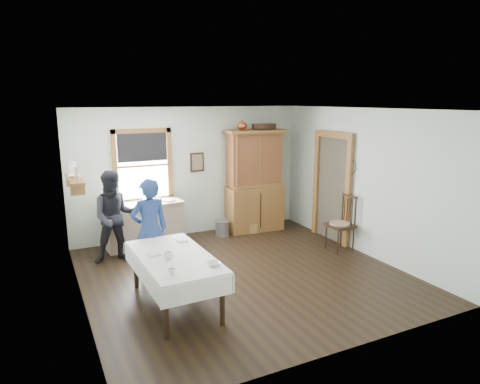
# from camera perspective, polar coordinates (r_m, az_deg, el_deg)

# --- Properties ---
(room) EXTENTS (5.01, 5.01, 2.70)m
(room) POSITION_cam_1_polar(r_m,az_deg,el_deg) (6.83, 0.37, -0.41)
(room) COLOR black
(room) RESTS_ON ground
(window) EXTENTS (1.18, 0.07, 1.48)m
(window) POSITION_cam_1_polar(r_m,az_deg,el_deg) (8.74, -12.84, 3.98)
(window) COLOR white
(window) RESTS_ON room
(doorway) EXTENTS (0.09, 1.14, 2.22)m
(doorway) POSITION_cam_1_polar(r_m,az_deg,el_deg) (8.88, 12.20, 1.03)
(doorway) COLOR #463F32
(doorway) RESTS_ON room
(wall_shelf) EXTENTS (0.24, 1.00, 0.44)m
(wall_shelf) POSITION_cam_1_polar(r_m,az_deg,el_deg) (7.64, -21.21, 1.80)
(wall_shelf) COLOR olive
(wall_shelf) RESTS_ON room
(framed_picture) EXTENTS (0.30, 0.04, 0.40)m
(framed_picture) POSITION_cam_1_polar(r_m,az_deg,el_deg) (9.08, -5.73, 3.98)
(framed_picture) COLOR black
(framed_picture) RESTS_ON room
(rug_beater) EXTENTS (0.01, 0.27, 0.27)m
(rug_beater) POSITION_cam_1_polar(r_m,az_deg,el_deg) (8.36, 14.66, 4.11)
(rug_beater) COLOR black
(rug_beater) RESTS_ON room
(work_counter) EXTENTS (1.56, 0.68, 0.87)m
(work_counter) POSITION_cam_1_polar(r_m,az_deg,el_deg) (8.65, -12.66, -4.23)
(work_counter) COLOR tan
(work_counter) RESTS_ON room
(china_hutch) EXTENTS (1.34, 0.70, 2.22)m
(china_hutch) POSITION_cam_1_polar(r_m,az_deg,el_deg) (9.33, 1.97, 1.51)
(china_hutch) COLOR olive
(china_hutch) RESTS_ON room
(dining_table) EXTENTS (1.01, 1.87, 0.74)m
(dining_table) POSITION_cam_1_polar(r_m,az_deg,el_deg) (6.18, -8.66, -11.56)
(dining_table) COLOR white
(dining_table) RESTS_ON room
(spindle_chair) EXTENTS (0.51, 0.51, 1.08)m
(spindle_chair) POSITION_cam_1_polar(r_m,az_deg,el_deg) (8.41, 13.22, -4.02)
(spindle_chair) COLOR black
(spindle_chair) RESTS_ON room
(pail) EXTENTS (0.39, 0.39, 0.32)m
(pail) POSITION_cam_1_polar(r_m,az_deg,el_deg) (9.12, -2.35, -4.89)
(pail) COLOR gray
(pail) RESTS_ON room
(wicker_basket) EXTENTS (0.38, 0.30, 0.21)m
(wicker_basket) POSITION_cam_1_polar(r_m,az_deg,el_deg) (9.35, 1.06, -4.82)
(wicker_basket) COLOR #A57C4B
(wicker_basket) RESTS_ON room
(woman_blue) EXTENTS (0.58, 0.41, 1.53)m
(woman_blue) POSITION_cam_1_polar(r_m,az_deg,el_deg) (6.96, -11.93, -5.43)
(woman_blue) COLOR navy
(woman_blue) RESTS_ON room
(figure_dark) EXTENTS (0.81, 0.66, 1.53)m
(figure_dark) POSITION_cam_1_polar(r_m,az_deg,el_deg) (7.86, -16.30, -3.64)
(figure_dark) COLOR black
(figure_dark) RESTS_ON room
(table_cup_a) EXTENTS (0.16, 0.16, 0.10)m
(table_cup_a) POSITION_cam_1_polar(r_m,az_deg,el_deg) (5.91, -9.55, -8.36)
(table_cup_a) COLOR silver
(table_cup_a) RESTS_ON dining_table
(table_cup_b) EXTENTS (0.11, 0.11, 0.08)m
(table_cup_b) POSITION_cam_1_polar(r_m,az_deg,el_deg) (5.40, -9.04, -10.45)
(table_cup_b) COLOR silver
(table_cup_b) RESTS_ON dining_table
(table_bowl) EXTENTS (0.22, 0.22, 0.05)m
(table_bowl) POSITION_cam_1_polar(r_m,az_deg,el_deg) (5.64, -3.52, -9.50)
(table_bowl) COLOR silver
(table_bowl) RESTS_ON dining_table
(counter_book) EXTENTS (0.25, 0.28, 0.02)m
(counter_book) POSITION_cam_1_polar(r_m,az_deg,el_deg) (8.55, -10.13, -1.23)
(counter_book) COLOR #77634F
(counter_book) RESTS_ON work_counter
(counter_bowl) EXTENTS (0.24, 0.24, 0.06)m
(counter_bowl) POSITION_cam_1_polar(r_m,az_deg,el_deg) (8.61, -11.14, -1.04)
(counter_bowl) COLOR silver
(counter_bowl) RESTS_ON work_counter
(shelf_bowl) EXTENTS (0.22, 0.22, 0.05)m
(shelf_bowl) POSITION_cam_1_polar(r_m,az_deg,el_deg) (7.64, -21.23, 2.00)
(shelf_bowl) COLOR silver
(shelf_bowl) RESTS_ON wall_shelf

